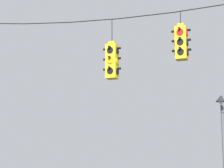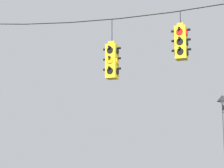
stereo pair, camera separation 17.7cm
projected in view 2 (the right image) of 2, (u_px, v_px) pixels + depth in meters
The scene contains 4 objects.
span_wire at pixel (145, 11), 13.71m from camera, with size 12.14×0.03×0.45m.
traffic_light_near_left_pole at pixel (112, 61), 13.80m from camera, with size 0.58×0.58×1.96m.
traffic_light_near_right_pole at pixel (181, 42), 13.12m from camera, with size 0.58×0.58×1.52m.
street_lamp at pixel (224, 131), 16.50m from camera, with size 0.39×0.68×4.39m.
Camera 2 is at (3.48, -12.67, 1.69)m, focal length 70.00 mm.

